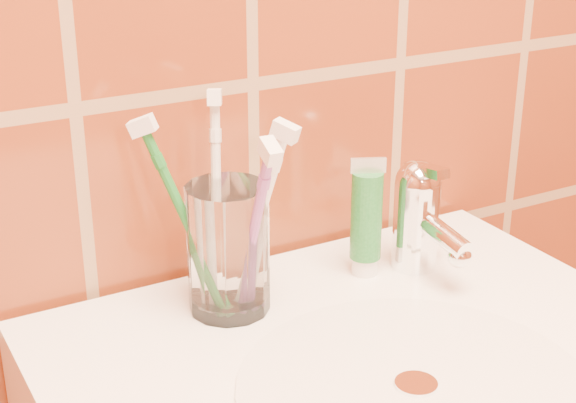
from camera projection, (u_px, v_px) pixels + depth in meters
glass_tumbler at (228, 249)px, 0.83m from camera, size 0.09×0.09×0.13m
toothpaste_tube at (366, 221)px, 0.90m from camera, size 0.04×0.03×0.13m
faucet at (419, 212)px, 0.91m from camera, size 0.05×0.11×0.12m
toothbrush_0 at (259, 219)px, 0.82m from camera, size 0.12×0.13×0.21m
toothbrush_1 at (217, 202)px, 0.83m from camera, size 0.08×0.11×0.22m
toothbrush_2 at (186, 220)px, 0.81m from camera, size 0.16×0.15×0.21m
toothbrush_3 at (254, 232)px, 0.79m from camera, size 0.04×0.17×0.22m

